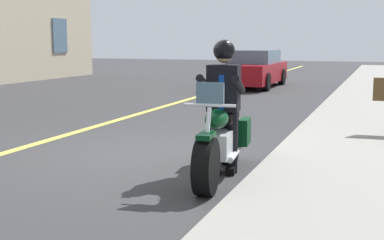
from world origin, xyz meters
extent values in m
plane|color=#333335|center=(0.00, 0.00, 0.00)|extent=(80.00, 80.00, 0.00)
cube|color=#E5DB4C|center=(0.00, -2.00, 0.01)|extent=(60.00, 0.16, 0.01)
cylinder|color=black|center=(1.63, 1.63, 0.33)|extent=(0.68, 0.27, 0.66)
cylinder|color=black|center=(0.09, 1.46, 0.33)|extent=(0.68, 0.27, 0.66)
cube|color=silver|center=(0.83, 1.54, 0.42)|extent=(0.59, 0.34, 0.32)
ellipsoid|color=black|center=(1.03, 1.57, 0.78)|extent=(0.59, 0.34, 0.24)
cube|color=black|center=(0.49, 1.50, 0.74)|extent=(0.73, 0.36, 0.12)
cube|color=black|center=(0.11, 1.68, 0.48)|extent=(0.41, 0.16, 0.36)
cube|color=black|center=(0.16, 1.25, 0.48)|extent=(0.41, 0.16, 0.36)
cylinder|color=silver|center=(1.61, 1.63, 0.60)|extent=(0.35, 0.09, 0.76)
cylinder|color=silver|center=(1.45, 1.61, 1.00)|extent=(0.10, 0.60, 0.04)
cube|color=black|center=(1.63, 1.63, 0.68)|extent=(0.38, 0.20, 0.06)
cylinder|color=silver|center=(0.52, 1.67, 0.26)|extent=(0.90, 0.18, 0.08)
cube|color=slate|center=(1.43, 1.61, 1.12)|extent=(0.08, 0.32, 0.28)
cylinder|color=black|center=(0.57, 1.63, 0.42)|extent=(0.14, 0.14, 0.84)
cube|color=black|center=(0.63, 1.64, 0.05)|extent=(0.27, 0.14, 0.10)
cylinder|color=black|center=(0.60, 1.40, 0.42)|extent=(0.14, 0.14, 0.84)
cube|color=black|center=(0.66, 1.40, 0.05)|extent=(0.27, 0.14, 0.10)
cube|color=black|center=(0.59, 1.51, 1.12)|extent=(0.36, 0.43, 0.60)
cube|color=navy|center=(0.74, 1.53, 1.08)|extent=(0.03, 0.07, 0.44)
cylinder|color=black|center=(0.74, 1.75, 1.18)|extent=(0.56, 0.16, 0.28)
cylinder|color=black|center=(0.79, 1.32, 1.18)|extent=(0.56, 0.16, 0.28)
sphere|color=tan|center=(0.59, 1.51, 1.55)|extent=(0.22, 0.22, 0.22)
sphere|color=black|center=(0.59, 1.51, 1.60)|extent=(0.28, 0.28, 0.28)
cube|color=maroon|center=(-12.22, -1.25, 0.55)|extent=(4.60, 1.80, 0.70)
cube|color=slate|center=(-12.42, -1.25, 1.10)|extent=(2.40, 1.60, 0.60)
cylinder|color=black|center=(-10.77, -0.40, 0.32)|extent=(0.64, 0.22, 0.64)
cylinder|color=black|center=(-10.77, -2.10, 0.32)|extent=(0.64, 0.22, 0.64)
cylinder|color=black|center=(-13.67, -0.40, 0.32)|extent=(0.64, 0.22, 0.64)
cylinder|color=black|center=(-13.67, -2.10, 0.32)|extent=(0.64, 0.22, 0.64)
cube|color=slate|center=(-13.82, -10.97, 2.00)|extent=(1.10, 0.06, 1.60)
camera|label=1|loc=(6.93, 3.45, 1.71)|focal=48.01mm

